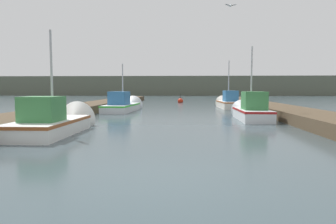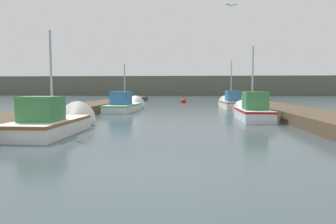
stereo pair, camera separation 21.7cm
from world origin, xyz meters
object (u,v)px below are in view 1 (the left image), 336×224
fishing_boat_0 (56,122)px  seagull_lead (231,5)px  fishing_boat_2 (125,105)px  fishing_boat_3 (228,103)px  mooring_piling_1 (251,102)px  fishing_boat_1 (250,110)px  channel_buoy (180,101)px

fishing_boat_0 → seagull_lead: seagull_lead is taller
fishing_boat_2 → fishing_boat_3: (7.84, 3.47, 0.04)m
fishing_boat_2 → mooring_piling_1: size_ratio=4.62×
fishing_boat_1 → fishing_boat_2: (-7.71, 5.37, -0.05)m
mooring_piling_1 → channel_buoy: mooring_piling_1 is taller
fishing_boat_1 → mooring_piling_1: 4.55m
fishing_boat_1 → mooring_piling_1: size_ratio=3.59×
fishing_boat_0 → fishing_boat_3: size_ratio=0.96×
fishing_boat_1 → seagull_lead: (-1.08, 0.05, 5.39)m
fishing_boat_2 → mooring_piling_1: 8.81m
channel_buoy → seagull_lead: (2.81, -17.70, 5.66)m
fishing_boat_0 → fishing_boat_3: fishing_boat_3 is taller
fishing_boat_3 → seagull_lead: (-1.21, -8.79, 5.40)m
mooring_piling_1 → seagull_lead: seagull_lead is taller
fishing_boat_0 → channel_buoy: 23.36m
channel_buoy → seagull_lead: size_ratio=2.01×
mooring_piling_1 → seagull_lead: 7.11m
fishing_boat_3 → mooring_piling_1: fishing_boat_3 is taller
seagull_lead → mooring_piling_1: bearing=54.5°
fishing_boat_0 → channel_buoy: bearing=80.0°
channel_buoy → fishing_boat_1: bearing=-77.6°
fishing_boat_2 → seagull_lead: size_ratio=10.76×
fishing_boat_2 → fishing_boat_3: 8.58m
fishing_boat_0 → mooring_piling_1: size_ratio=3.54×
mooring_piling_1 → fishing_boat_1: bearing=-103.2°
fishing_boat_3 → channel_buoy: bearing=111.4°
seagull_lead → fishing_boat_3: bearing=72.5°
mooring_piling_1 → fishing_boat_2: bearing=173.9°
fishing_boat_1 → seagull_lead: bearing=178.1°
fishing_boat_3 → fishing_boat_2: bearing=-159.0°
fishing_boat_2 → channel_buoy: 12.96m
fishing_boat_0 → seagull_lead: (6.99, 5.28, 5.45)m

